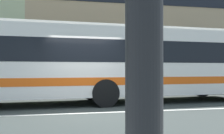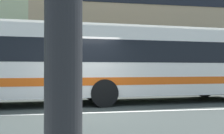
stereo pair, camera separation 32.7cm
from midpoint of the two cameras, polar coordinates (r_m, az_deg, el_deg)
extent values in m
plane|color=#373E3B|center=(8.66, -5.51, -9.48)|extent=(160.00, 160.00, 0.00)
cube|color=silver|center=(8.66, -5.51, -9.46)|extent=(60.00, 0.16, 0.01)
cube|color=#295D1A|center=(14.99, -1.58, -4.02)|extent=(17.04, 1.10, 0.85)
cube|color=tan|center=(24.07, 12.37, 10.49)|extent=(23.32, 8.04, 11.85)
cube|color=silver|center=(11.18, -0.17, 0.95)|extent=(11.89, 3.37, 2.57)
cube|color=black|center=(11.19, -0.17, 2.92)|extent=(11.18, 3.34, 0.82)
cube|color=#E65613|center=(11.18, -0.17, -2.67)|extent=(11.65, 3.38, 0.28)
cube|color=white|center=(11.29, -0.17, 7.78)|extent=(11.39, 2.93, 0.12)
cylinder|color=black|center=(14.36, 17.53, -3.86)|extent=(1.02, 0.35, 1.00)
cylinder|color=black|center=(12.20, -5.03, -4.49)|extent=(1.02, 0.35, 1.00)
cylinder|color=black|center=(9.87, -2.37, -5.45)|extent=(1.02, 0.35, 1.00)
camera|label=1|loc=(0.16, -90.84, 0.01)|focal=44.09mm
camera|label=2|loc=(0.16, 89.16, -0.01)|focal=44.09mm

